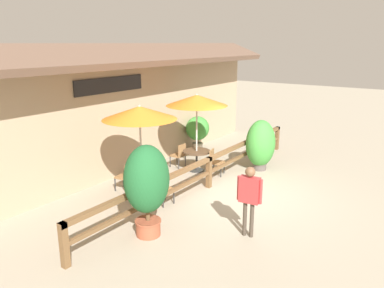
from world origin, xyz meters
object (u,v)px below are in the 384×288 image
(patio_umbrella_near, at_px, (140,113))
(potted_plant_small_flowering, at_px, (198,130))
(patio_umbrella_middle, at_px, (197,100))
(chair_near_wallside, at_px, (126,175))
(dining_table_middle, at_px, (197,155))
(potted_plant_corner_fern, at_px, (147,183))
(chair_near_streetside, at_px, (162,187))
(dining_table_near, at_px, (142,178))
(potted_plant_tall_tropical, at_px, (260,144))
(chair_middle_wallside, at_px, (179,154))
(pedestrian, at_px, (249,192))
(chair_middle_streetside, at_px, (215,161))

(patio_umbrella_near, height_order, potted_plant_small_flowering, patio_umbrella_near)
(patio_umbrella_middle, relative_size, potted_plant_small_flowering, 1.86)
(chair_near_wallside, bearing_deg, dining_table_middle, 158.41)
(potted_plant_corner_fern, bearing_deg, chair_near_streetside, 29.37)
(dining_table_near, relative_size, patio_umbrella_middle, 0.35)
(chair_near_streetside, xyz_separation_m, potted_plant_tall_tropical, (4.10, -0.94, 0.43))
(dining_table_near, distance_m, chair_middle_wallside, 2.81)
(patio_umbrella_near, relative_size, pedestrian, 1.60)
(dining_table_middle, height_order, potted_plant_corner_fern, potted_plant_corner_fern)
(dining_table_near, height_order, chair_near_wallside, chair_near_wallside)
(dining_table_near, bearing_deg, potted_plant_corner_fern, -133.96)
(potted_plant_tall_tropical, distance_m, pedestrian, 4.74)
(potted_plant_corner_fern, bearing_deg, potted_plant_tall_tropical, -0.66)
(patio_umbrella_middle, xyz_separation_m, chair_middle_wallside, (-0.04, 0.71, -1.95))
(chair_near_wallside, height_order, patio_umbrella_middle, patio_umbrella_middle)
(chair_middle_streetside, bearing_deg, chair_near_streetside, 166.30)
(chair_middle_streetside, bearing_deg, potted_plant_tall_tropical, -51.85)
(dining_table_middle, distance_m, pedestrian, 4.65)
(chair_near_streetside, bearing_deg, patio_umbrella_middle, 25.71)
(potted_plant_small_flowering, relative_size, pedestrian, 0.86)
(pedestrian, bearing_deg, chair_near_streetside, -13.03)
(chair_near_streetside, relative_size, dining_table_middle, 0.90)
(patio_umbrella_near, bearing_deg, potted_plant_tall_tropical, -22.02)
(chair_middle_wallside, bearing_deg, chair_near_wallside, 1.19)
(patio_umbrella_middle, bearing_deg, potted_plant_small_flowering, 33.72)
(patio_umbrella_middle, bearing_deg, chair_near_wallside, 165.59)
(potted_plant_tall_tropical, relative_size, pedestrian, 1.05)
(patio_umbrella_near, bearing_deg, chair_near_streetside, -89.23)
(patio_umbrella_near, xyz_separation_m, potted_plant_small_flowering, (4.74, 1.37, -1.53))
(patio_umbrella_near, xyz_separation_m, potted_plant_corner_fern, (-1.54, -1.60, -1.16))
(dining_table_middle, distance_m, chair_middle_wallside, 0.72)
(potted_plant_corner_fern, bearing_deg, potted_plant_small_flowering, 25.26)
(chair_near_streetside, distance_m, pedestrian, 2.82)
(dining_table_near, bearing_deg, pedestrian, -94.47)
(chair_near_streetside, distance_m, potted_plant_small_flowering, 5.19)
(dining_table_near, distance_m, pedestrian, 3.51)
(potted_plant_tall_tropical, relative_size, potted_plant_small_flowering, 1.22)
(patio_umbrella_middle, bearing_deg, chair_near_streetside, -164.43)
(chair_near_wallside, bearing_deg, chair_middle_streetside, 145.64)
(potted_plant_tall_tropical, bearing_deg, chair_near_wallside, 149.37)
(chair_middle_wallside, bearing_deg, chair_near_streetside, 29.31)
(chair_near_streetside, xyz_separation_m, patio_umbrella_middle, (2.74, 0.76, 1.95))
(dining_table_near, bearing_deg, dining_table_middle, 0.80)
(patio_umbrella_middle, xyz_separation_m, potted_plant_corner_fern, (-4.29, -1.64, -1.16))
(chair_near_wallside, relative_size, potted_plant_small_flowering, 0.59)
(patio_umbrella_near, relative_size, chair_near_wallside, 3.13)
(chair_near_streetside, bearing_deg, potted_plant_tall_tropical, -2.74)
(patio_umbrella_near, height_order, potted_plant_corner_fern, patio_umbrella_near)
(chair_near_streetside, xyz_separation_m, potted_plant_corner_fern, (-1.55, -0.87, 0.80))
(chair_middle_wallside, bearing_deg, patio_umbrella_near, 16.12)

